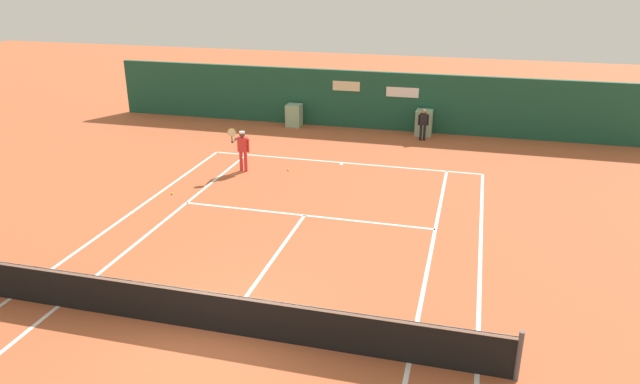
# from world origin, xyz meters

# --- Properties ---
(ground_plane) EXTENTS (80.00, 80.00, 0.01)m
(ground_plane) POSITION_xyz_m (-0.00, 0.58, 0.00)
(ground_plane) COLOR #B25633
(tennis_net) EXTENTS (12.10, 0.10, 1.07)m
(tennis_net) POSITION_xyz_m (0.00, 0.00, 0.51)
(tennis_net) COLOR #4C4C51
(tennis_net) RESTS_ON ground_plane
(sponsor_back_wall) EXTENTS (25.00, 1.02, 2.65)m
(sponsor_back_wall) POSITION_xyz_m (-0.01, 16.96, 1.28)
(sponsor_back_wall) COLOR #194C38
(sponsor_back_wall) RESTS_ON ground_plane
(player_on_baseline) EXTENTS (0.58, 0.67, 1.78)m
(player_on_baseline) POSITION_xyz_m (-3.36, 9.78, 0.93)
(player_on_baseline) COLOR red
(player_on_baseline) RESTS_ON ground_plane
(ball_kid_left_post) EXTENTS (0.46, 0.23, 1.39)m
(ball_kid_left_post) POSITION_xyz_m (2.69, 15.60, 0.80)
(ball_kid_left_post) COLOR black
(ball_kid_left_post) RESTS_ON ground_plane
(tennis_ball_by_sideline) EXTENTS (0.07, 0.07, 0.07)m
(tennis_ball_by_sideline) POSITION_xyz_m (-4.81, 6.95, 0.03)
(tennis_ball_by_sideline) COLOR #CCE033
(tennis_ball_by_sideline) RESTS_ON ground_plane
(tennis_ball_mid_court) EXTENTS (0.07, 0.07, 0.07)m
(tennis_ball_mid_court) POSITION_xyz_m (-1.76, 10.27, 0.03)
(tennis_ball_mid_court) COLOR #CCE033
(tennis_ball_mid_court) RESTS_ON ground_plane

